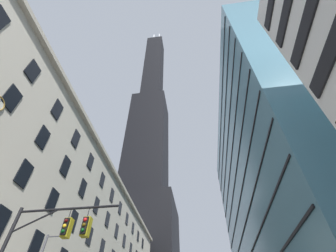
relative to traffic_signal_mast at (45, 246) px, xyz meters
name	(u,v)px	position (x,y,z in m)	size (l,w,h in m)	color
station_building	(57,249)	(-13.67, 23.35, 7.24)	(15.14, 68.62, 25.33)	beige
dark_skyscraper	(146,167)	(-13.99, 74.73, 57.35)	(26.71, 26.71, 205.63)	black
glass_office_midrise	(293,190)	(25.34, 27.58, 16.51)	(19.65, 50.47, 43.83)	teal
traffic_signal_mast	(45,246)	(0.00, 0.00, 0.00)	(6.25, 0.63, 7.48)	black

